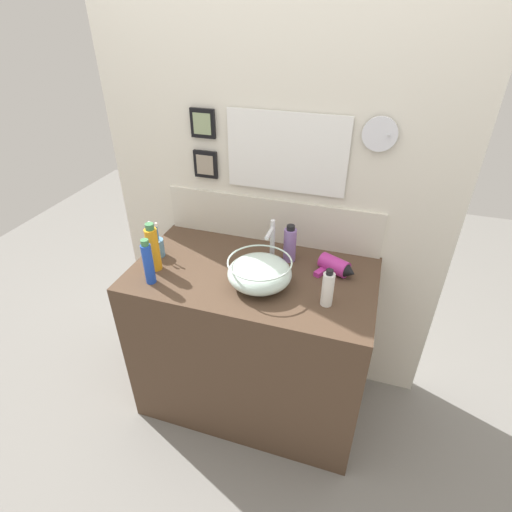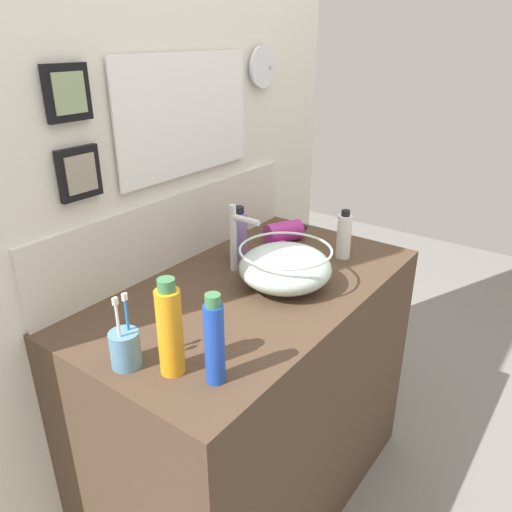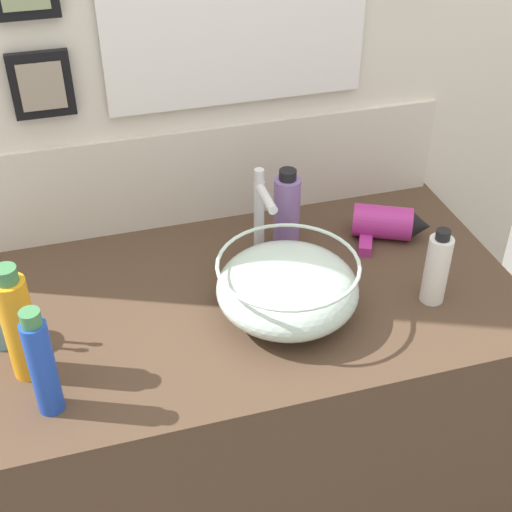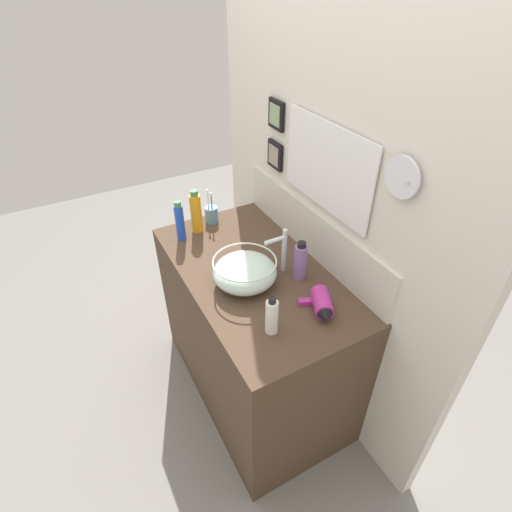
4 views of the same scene
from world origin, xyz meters
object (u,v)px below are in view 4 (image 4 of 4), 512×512
Objects in this scene: faucet at (282,248)px; shampoo_bottle at (300,261)px; soap_dispenser at (180,222)px; glass_bowl_sink at (245,272)px; toothbrush_cup at (211,214)px; spray_bottle at (272,316)px; hair_drier at (322,305)px; lotion_bottle at (196,213)px.

faucet is 1.18× the size of shampoo_bottle.
glass_bowl_sink is at bearing 14.91° from soap_dispenser.
toothbrush_cup reaches higher than spray_bottle.
spray_bottle is (-0.01, -0.24, 0.04)m from hair_drier.
shampoo_bottle is at bearing 72.38° from glass_bowl_sink.
faucet is 0.94× the size of lotion_bottle.
glass_bowl_sink is 0.58m from toothbrush_cup.
shampoo_bottle reaches higher than spray_bottle.
soap_dispenser is at bearing -157.72° from hair_drier.
lotion_bottle is at bearing -164.97° from hair_drier.
lotion_bottle is at bearing -63.98° from toothbrush_cup.
shampoo_bottle reaches higher than glass_bowl_sink.
toothbrush_cup reaches higher than glass_bowl_sink.
glass_bowl_sink is 1.50× the size of shampoo_bottle.
shampoo_bottle is (0.65, 0.17, 0.04)m from toothbrush_cup.
glass_bowl_sink is 0.26m from shampoo_bottle.
spray_bottle is at bearing 6.26° from soap_dispenser.
faucet reaches higher than hair_drier.
faucet is at bearing 90.00° from glass_bowl_sink.
hair_drier is 0.25m from shampoo_bottle.
lotion_bottle is at bearing 108.18° from soap_dispenser.
spray_bottle is (0.88, -0.12, 0.03)m from toothbrush_cup.
toothbrush_cup is 0.13m from lotion_bottle.
glass_bowl_sink is 0.20m from faucet.
hair_drier is at bearing 88.54° from spray_bottle.
lotion_bottle reaches higher than glass_bowl_sink.
lotion_bottle reaches higher than spray_bottle.
hair_drier is 1.03× the size of toothbrush_cup.
shampoo_bottle is at bearing 128.96° from spray_bottle.
hair_drier is 1.14× the size of spray_bottle.
spray_bottle reaches higher than hair_drier.
soap_dispenser reaches higher than toothbrush_cup.
lotion_bottle is (-0.83, 0.02, 0.03)m from spray_bottle.
soap_dispenser is at bearing -71.82° from lotion_bottle.
hair_drier is at bearing 1.11° from faucet.
soap_dispenser reaches higher than hair_drier.
toothbrush_cup is at bearing -165.30° from shampoo_bottle.
hair_drier is (0.32, 0.20, -0.03)m from glass_bowl_sink.
soap_dispenser is at bearing -165.09° from glass_bowl_sink.
toothbrush_cup reaches higher than hair_drier.
soap_dispenser is (-0.49, -0.13, 0.04)m from glass_bowl_sink.
toothbrush_cup is 1.00× the size of shampoo_bottle.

